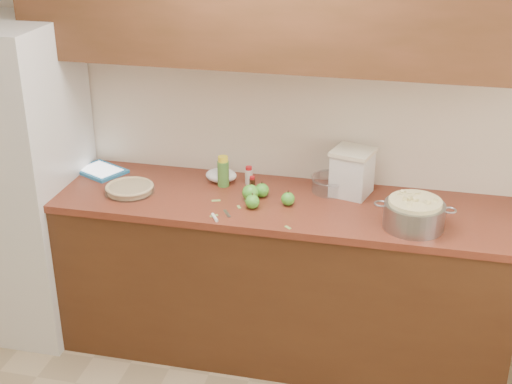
% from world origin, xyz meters
% --- Properties ---
extents(room_shell, '(3.60, 3.60, 3.60)m').
position_xyz_m(room_shell, '(0.00, 0.00, 1.30)').
color(room_shell, tan).
rests_on(room_shell, ground).
extents(counter_run, '(2.64, 0.68, 0.92)m').
position_xyz_m(counter_run, '(0.00, 1.48, 0.46)').
color(counter_run, '#482814').
rests_on(counter_run, ground).
extents(fridge, '(0.70, 0.70, 1.80)m').
position_xyz_m(fridge, '(-1.44, 1.44, 0.90)').
color(fridge, silver).
rests_on(fridge, ground).
extents(pie, '(0.27, 0.27, 0.04)m').
position_xyz_m(pie, '(-0.72, 1.40, 0.94)').
color(pie, silver).
rests_on(pie, counter_run).
extents(colander, '(0.39, 0.29, 0.15)m').
position_xyz_m(colander, '(0.78, 1.32, 0.99)').
color(colander, gray).
rests_on(colander, counter_run).
extents(flour_canister, '(0.25, 0.25, 0.25)m').
position_xyz_m(flour_canister, '(0.44, 1.65, 1.05)').
color(flour_canister, silver).
rests_on(flour_canister, counter_run).
extents(tablet, '(0.33, 0.30, 0.02)m').
position_xyz_m(tablet, '(-0.99, 1.62, 0.93)').
color(tablet, '#2882C1').
rests_on(tablet, counter_run).
extents(paring_knife, '(0.10, 0.15, 0.02)m').
position_xyz_m(paring_knife, '(-0.18, 1.20, 0.93)').
color(paring_knife, gray).
rests_on(paring_knife, counter_run).
extents(lemon_bottle, '(0.06, 0.06, 0.17)m').
position_xyz_m(lemon_bottle, '(-0.25, 1.60, 1.00)').
color(lemon_bottle, '#4C8C38').
rests_on(lemon_bottle, counter_run).
extents(cinnamon_shaker, '(0.04, 0.04, 0.10)m').
position_xyz_m(cinnamon_shaker, '(-0.12, 1.65, 0.97)').
color(cinnamon_shaker, beige).
rests_on(cinnamon_shaker, counter_run).
extents(vanilla_bottle, '(0.03, 0.03, 0.09)m').
position_xyz_m(vanilla_bottle, '(-0.08, 1.55, 0.96)').
color(vanilla_bottle, black).
rests_on(vanilla_bottle, counter_run).
extents(mixing_bowl, '(0.22, 0.22, 0.08)m').
position_xyz_m(mixing_bowl, '(0.33, 1.66, 0.97)').
color(mixing_bowl, silver).
rests_on(mixing_bowl, counter_run).
extents(paper_towel, '(0.21, 0.20, 0.07)m').
position_xyz_m(paper_towel, '(-0.28, 1.65, 0.96)').
color(paper_towel, white).
rests_on(paper_towel, counter_run).
extents(apple_left, '(0.09, 0.09, 0.10)m').
position_xyz_m(apple_left, '(-0.06, 1.45, 0.96)').
color(apple_left, green).
rests_on(apple_left, counter_run).
extents(apple_center, '(0.08, 0.08, 0.09)m').
position_xyz_m(apple_center, '(-0.01, 1.50, 0.96)').
color(apple_center, green).
rests_on(apple_center, counter_run).
extents(apple_front, '(0.07, 0.07, 0.09)m').
position_xyz_m(apple_front, '(-0.03, 1.35, 0.96)').
color(apple_front, green).
rests_on(apple_front, counter_run).
extents(apple_extra, '(0.07, 0.07, 0.08)m').
position_xyz_m(apple_extra, '(0.14, 1.43, 0.96)').
color(apple_extra, green).
rests_on(apple_extra, counter_run).
extents(peel_a, '(0.03, 0.04, 0.00)m').
position_xyz_m(peel_a, '(-0.10, 1.35, 0.92)').
color(peel_a, '#93B759').
rests_on(peel_a, counter_run).
extents(peel_b, '(0.05, 0.03, 0.00)m').
position_xyz_m(peel_b, '(-0.24, 1.40, 0.92)').
color(peel_b, '#93B759').
rests_on(peel_b, counter_run).
extents(peel_c, '(0.03, 0.04, 0.00)m').
position_xyz_m(peel_c, '(-0.08, 1.43, 0.92)').
color(peel_c, '#93B759').
rests_on(peel_c, counter_run).
extents(peel_d, '(0.04, 0.04, 0.00)m').
position_xyz_m(peel_d, '(-0.20, 1.22, 0.92)').
color(peel_d, '#93B759').
rests_on(peel_d, counter_run).
extents(peel_e, '(0.04, 0.04, 0.00)m').
position_xyz_m(peel_e, '(0.19, 1.18, 0.92)').
color(peel_e, '#93B759').
rests_on(peel_e, counter_run).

